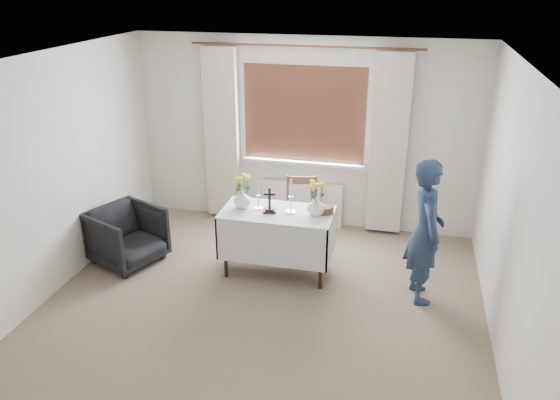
# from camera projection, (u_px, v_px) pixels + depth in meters

# --- Properties ---
(ground) EXTENTS (5.00, 5.00, 0.00)m
(ground) POSITION_uv_depth(u_px,v_px,m) (253.00, 325.00, 5.36)
(ground) COLOR gray
(ground) RESTS_ON ground
(altar_table) EXTENTS (1.24, 0.64, 0.76)m
(altar_table) POSITION_uv_depth(u_px,v_px,m) (277.00, 242.00, 6.17)
(altar_table) COLOR white
(altar_table) RESTS_ON ground
(wooden_chair) EXTENTS (0.48, 0.48, 0.89)m
(wooden_chair) POSITION_uv_depth(u_px,v_px,m) (301.00, 214.00, 6.73)
(wooden_chair) COLOR #56301D
(wooden_chair) RESTS_ON ground
(armchair) EXTENTS (0.97, 0.96, 0.68)m
(armchair) POSITION_uv_depth(u_px,v_px,m) (127.00, 236.00, 6.41)
(armchair) COLOR black
(armchair) RESTS_ON ground
(person) EXTENTS (0.50, 0.64, 1.54)m
(person) POSITION_uv_depth(u_px,v_px,m) (425.00, 231.00, 5.55)
(person) COLOR navy
(person) RESTS_ON ground
(radiator) EXTENTS (1.10, 0.10, 0.60)m
(radiator) POSITION_uv_depth(u_px,v_px,m) (302.00, 203.00, 7.41)
(radiator) COLOR silver
(radiator) RESTS_ON ground
(wooden_cross) EXTENTS (0.15, 0.12, 0.29)m
(wooden_cross) POSITION_uv_depth(u_px,v_px,m) (270.00, 200.00, 5.95)
(wooden_cross) COLOR black
(wooden_cross) RESTS_ON altar_table
(candlestick_left) EXTENTS (0.12, 0.12, 0.33)m
(candlestick_left) POSITION_uv_depth(u_px,v_px,m) (258.00, 195.00, 6.04)
(candlestick_left) COLOR silver
(candlestick_left) RESTS_ON altar_table
(candlestick_right) EXTENTS (0.15, 0.15, 0.39)m
(candlestick_right) POSITION_uv_depth(u_px,v_px,m) (291.00, 196.00, 5.93)
(candlestick_right) COLOR silver
(candlestick_right) RESTS_ON altar_table
(flower_vase_left) EXTENTS (0.24, 0.24, 0.21)m
(flower_vase_left) POSITION_uv_depth(u_px,v_px,m) (242.00, 199.00, 6.09)
(flower_vase_left) COLOR white
(flower_vase_left) RESTS_ON altar_table
(flower_vase_right) EXTENTS (0.24, 0.24, 0.21)m
(flower_vase_right) POSITION_uv_depth(u_px,v_px,m) (316.00, 206.00, 5.91)
(flower_vase_right) COLOR white
(flower_vase_right) RESTS_ON altar_table
(wicker_basket) EXTENTS (0.26, 0.26, 0.08)m
(wicker_basket) POSITION_uv_depth(u_px,v_px,m) (324.00, 209.00, 5.99)
(wicker_basket) COLOR brown
(wicker_basket) RESTS_ON altar_table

